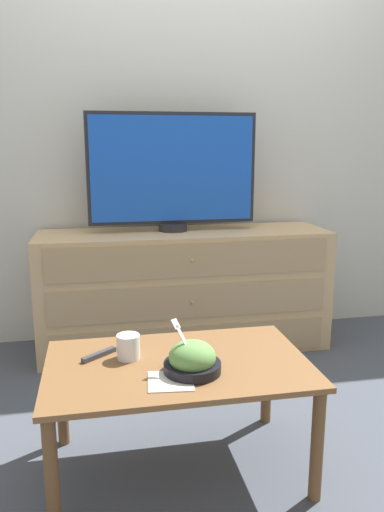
% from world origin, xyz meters
% --- Properties ---
extents(ground_plane, '(12.00, 12.00, 0.00)m').
position_xyz_m(ground_plane, '(0.00, 0.00, 0.00)').
color(ground_plane, '#474C56').
extents(wall_back, '(12.00, 0.05, 2.60)m').
position_xyz_m(wall_back, '(0.00, 0.03, 1.30)').
color(wall_back, silver).
rests_on(wall_back, ground_plane).
extents(dresser, '(1.67, 0.48, 0.70)m').
position_xyz_m(dresser, '(-0.08, -0.26, 0.35)').
color(dresser, tan).
rests_on(dresser, ground_plane).
extents(tv, '(0.96, 0.17, 0.67)m').
position_xyz_m(tv, '(-0.14, -0.22, 1.04)').
color(tv, '#232328').
rests_on(tv, dresser).
extents(coffee_table, '(0.93, 0.58, 0.43)m').
position_xyz_m(coffee_table, '(-0.32, -1.41, 0.37)').
color(coffee_table, brown).
rests_on(coffee_table, ground_plane).
extents(takeout_bowl, '(0.20, 0.20, 0.18)m').
position_xyz_m(takeout_bowl, '(-0.28, -1.50, 0.47)').
color(takeout_bowl, black).
rests_on(takeout_bowl, coffee_table).
extents(drink_cup, '(0.08, 0.08, 0.09)m').
position_xyz_m(drink_cup, '(-0.48, -1.34, 0.47)').
color(drink_cup, beige).
rests_on(drink_cup, coffee_table).
extents(napkin, '(0.16, 0.16, 0.00)m').
position_xyz_m(napkin, '(-0.36, -1.56, 0.43)').
color(napkin, silver).
rests_on(napkin, coffee_table).
extents(remote_control, '(0.13, 0.11, 0.02)m').
position_xyz_m(remote_control, '(-0.59, -1.31, 0.44)').
color(remote_control, '#38383D').
rests_on(remote_control, coffee_table).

